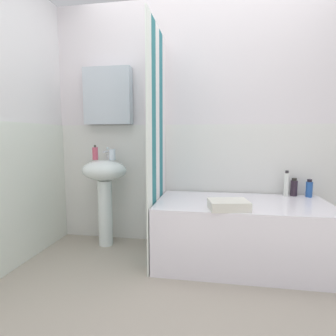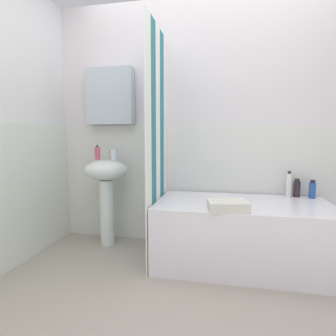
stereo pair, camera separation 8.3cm
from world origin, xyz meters
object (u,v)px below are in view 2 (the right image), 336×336
sink (106,183)px  shampoo_bottle (297,188)px  bathtub (242,233)px  toothbrush_cup (114,154)px  lotion_bottle (312,190)px  soap_dispenser (97,153)px  towel_folded (228,205)px  conditioner_bottle (289,185)px

sink → shampoo_bottle: 1.80m
sink → bathtub: size_ratio=0.60×
sink → bathtub: (1.30, -0.19, -0.36)m
toothbrush_cup → lotion_bottle: size_ratio=0.66×
lotion_bottle → bathtub: bearing=-154.8°
shampoo_bottle → soap_dispenser: bearing=-176.5°
sink → toothbrush_cup: size_ratio=7.88×
bathtub → shampoo_bottle: size_ratio=8.64×
shampoo_bottle → towel_folded: (-0.62, -0.59, -0.04)m
conditioner_bottle → sink: bearing=-177.0°
sink → conditioner_bottle: 1.72m
bathtub → conditioner_bottle: 0.63m
shampoo_bottle → conditioner_bottle: bearing=-149.3°
shampoo_bottle → conditioner_bottle: size_ratio=0.69×
lotion_bottle → shampoo_bottle: bearing=164.5°
shampoo_bottle → lotion_bottle: bearing=-15.5°
soap_dispenser → shampoo_bottle: soap_dispenser is taller
soap_dispenser → lotion_bottle: 2.04m
bathtub → towel_folded: towel_folded is taller
soap_dispenser → bathtub: 1.56m
soap_dispenser → conditioner_bottle: 1.83m
toothbrush_cup → towel_folded: toothbrush_cup is taller
bathtub → towel_folded: 0.42m
towel_folded → soap_dispenser: bearing=159.5°
soap_dispenser → toothbrush_cup: (0.18, -0.00, -0.01)m
soap_dispenser → conditioner_bottle: size_ratio=0.61×
lotion_bottle → sink: bearing=-176.9°
lotion_bottle → shampoo_bottle: (-0.12, 0.03, 0.00)m
sink → towel_folded: (1.17, -0.45, -0.05)m
sink → towel_folded: size_ratio=2.94×
bathtub → shampoo_bottle: bearing=33.2°
towel_folded → bathtub: bearing=64.6°
sink → soap_dispenser: (-0.10, 0.02, 0.29)m
conditioner_bottle → lotion_bottle: bearing=3.8°
sink → shampoo_bottle: bearing=4.4°
lotion_bottle → conditioner_bottle: size_ratio=0.68×
bathtub → soap_dispenser: bearing=171.5°
soap_dispenser → bathtub: bearing=-8.5°
shampoo_bottle → toothbrush_cup: bearing=-176.2°
sink → toothbrush_cup: bearing=16.4°
sink → shampoo_bottle: (1.79, 0.14, -0.01)m
soap_dispenser → towel_folded: soap_dispenser is taller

